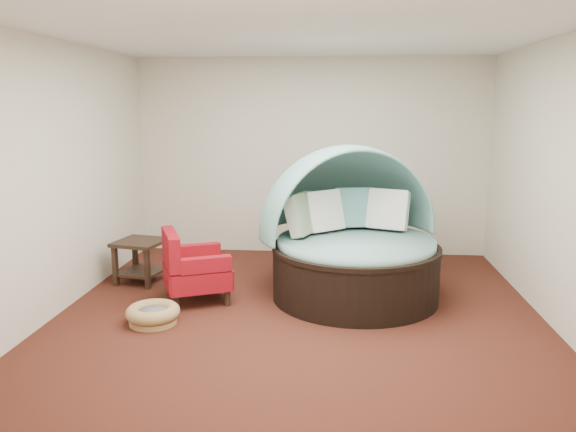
# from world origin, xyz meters

# --- Properties ---
(floor) EXTENTS (5.00, 5.00, 0.00)m
(floor) POSITION_xyz_m (0.00, 0.00, 0.00)
(floor) COLOR #451B13
(floor) RESTS_ON ground
(wall_back) EXTENTS (5.00, 0.00, 5.00)m
(wall_back) POSITION_xyz_m (0.00, 2.50, 1.40)
(wall_back) COLOR beige
(wall_back) RESTS_ON floor
(wall_front) EXTENTS (5.00, 0.00, 5.00)m
(wall_front) POSITION_xyz_m (0.00, -2.50, 1.40)
(wall_front) COLOR beige
(wall_front) RESTS_ON floor
(wall_left) EXTENTS (0.00, 5.00, 5.00)m
(wall_left) POSITION_xyz_m (-2.50, 0.00, 1.40)
(wall_left) COLOR beige
(wall_left) RESTS_ON floor
(wall_right) EXTENTS (0.00, 5.00, 5.00)m
(wall_right) POSITION_xyz_m (2.50, 0.00, 1.40)
(wall_right) COLOR beige
(wall_right) RESTS_ON floor
(ceiling) EXTENTS (5.00, 5.00, 0.00)m
(ceiling) POSITION_xyz_m (0.00, 0.00, 2.80)
(ceiling) COLOR white
(ceiling) RESTS_ON wall_back
(canopy_daybed) EXTENTS (2.50, 2.47, 1.71)m
(canopy_daybed) POSITION_xyz_m (0.55, 0.63, 0.79)
(canopy_daybed) COLOR black
(canopy_daybed) RESTS_ON floor
(pet_basket) EXTENTS (0.55, 0.55, 0.19)m
(pet_basket) POSITION_xyz_m (-1.43, -0.41, 0.10)
(pet_basket) COLOR olive
(pet_basket) RESTS_ON floor
(red_armchair) EXTENTS (0.90, 0.90, 0.81)m
(red_armchair) POSITION_xyz_m (-1.20, 0.27, 0.37)
(red_armchair) COLOR black
(red_armchair) RESTS_ON floor
(side_table) EXTENTS (0.65, 0.65, 0.52)m
(side_table) POSITION_xyz_m (-2.00, 0.87, 0.34)
(side_table) COLOR black
(side_table) RESTS_ON floor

